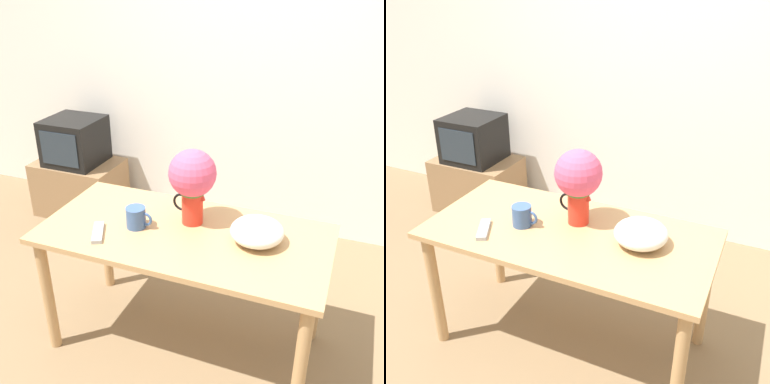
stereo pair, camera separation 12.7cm
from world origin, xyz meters
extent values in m
plane|color=#7F6647|center=(0.00, 0.00, 0.00)|extent=(12.00, 12.00, 0.00)
cube|color=silver|center=(0.00, 1.71, 1.30)|extent=(8.00, 0.05, 2.60)
cube|color=tan|center=(-0.05, 0.23, 0.71)|extent=(1.45, 0.71, 0.03)
cylinder|color=tan|center=(-0.72, -0.06, 0.35)|extent=(0.06, 0.06, 0.69)
cylinder|color=tan|center=(0.61, -0.06, 0.35)|extent=(0.06, 0.06, 0.69)
cylinder|color=tan|center=(-0.72, 0.53, 0.35)|extent=(0.06, 0.06, 0.69)
cylinder|color=tan|center=(0.61, 0.53, 0.35)|extent=(0.06, 0.06, 0.69)
cylinder|color=red|center=(-0.05, 0.34, 0.82)|extent=(0.11, 0.11, 0.19)
cone|color=red|center=(0.00, 0.34, 0.89)|extent=(0.04, 0.04, 0.05)
torus|color=black|center=(-0.11, 0.34, 0.83)|extent=(0.10, 0.01, 0.10)
sphere|color=#3D7033|center=(-0.05, 0.34, 0.96)|extent=(0.18, 0.18, 0.18)
sphere|color=#DB4C70|center=(-0.05, 0.34, 1.00)|extent=(0.24, 0.24, 0.24)
cylinder|color=#385689|center=(-0.30, 0.19, 0.78)|extent=(0.10, 0.10, 0.11)
torus|color=#385689|center=(-0.25, 0.19, 0.78)|extent=(0.08, 0.01, 0.08)
ellipsoid|color=silver|center=(0.31, 0.27, 0.78)|extent=(0.26, 0.26, 0.12)
cube|color=#999999|center=(-0.44, 0.06, 0.73)|extent=(0.13, 0.19, 0.02)
cube|color=#8E6B47|center=(-1.47, 1.33, 0.23)|extent=(0.70, 0.46, 0.46)
cube|color=black|center=(-1.47, 1.33, 0.65)|extent=(0.43, 0.42, 0.37)
cube|color=#232D38|center=(-1.47, 1.12, 0.65)|extent=(0.33, 0.01, 0.27)
camera|label=1|loc=(0.68, -1.54, 1.90)|focal=42.00mm
camera|label=2|loc=(0.80, -1.49, 1.90)|focal=42.00mm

